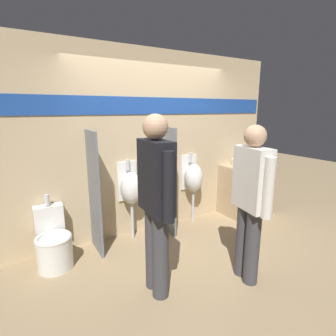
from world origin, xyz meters
TOP-DOWN VIEW (x-y plane):
  - ground_plane at (0.00, 0.00)m, footprint 16.00×16.00m
  - display_wall at (0.00, 0.60)m, footprint 4.39×0.07m
  - sink_counter at (1.71, 0.26)m, footprint 0.87×0.61m
  - sink_basin at (1.66, 0.33)m, footprint 0.42×0.42m
  - cell_phone at (1.45, 0.14)m, footprint 0.07×0.14m
  - divider_near_counter at (-1.01, 0.33)m, footprint 0.03×0.48m
  - divider_mid at (0.08, 0.33)m, footprint 0.03×0.48m
  - urinal_near_counter at (-0.46, 0.43)m, footprint 0.31×0.30m
  - urinal_far at (0.63, 0.43)m, footprint 0.31×0.30m
  - toilet at (-1.55, 0.25)m, footprint 0.41×0.58m
  - person_in_vest at (0.26, -1.11)m, footprint 0.27×0.59m
  - person_with_lanyard at (-0.70, -0.78)m, footprint 0.24×0.63m

SIDE VIEW (x-z plane):
  - ground_plane at x=0.00m, z-range 0.00..0.00m
  - toilet at x=-1.55m, z-range -0.14..0.70m
  - sink_counter at x=1.71m, z-range 0.00..0.88m
  - urinal_near_counter at x=-0.46m, z-range 0.18..1.35m
  - urinal_far at x=0.63m, z-range 0.18..1.35m
  - divider_near_counter at x=-1.01m, z-range 0.00..1.61m
  - divider_mid at x=0.08m, z-range 0.00..1.61m
  - cell_phone at x=1.45m, z-range 0.88..0.89m
  - sink_basin at x=1.66m, z-range 0.81..1.06m
  - person_in_vest at x=0.26m, z-range 0.09..1.80m
  - person_with_lanyard at x=-0.70m, z-range 0.09..1.91m
  - display_wall at x=0.00m, z-range 0.01..2.71m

